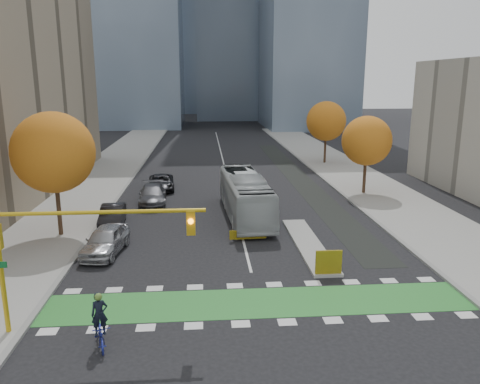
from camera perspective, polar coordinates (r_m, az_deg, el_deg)
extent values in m
plane|color=black|center=(21.11, 2.81, -15.15)|extent=(300.00, 300.00, 0.00)
cube|color=gray|center=(41.18, -19.90, -1.45)|extent=(7.00, 120.00, 0.15)
cube|color=gray|center=(42.74, 17.58, -0.74)|extent=(7.00, 120.00, 0.15)
cube|color=gray|center=(40.38, -15.11, -1.39)|extent=(0.30, 120.00, 0.16)
cube|color=gray|center=(41.56, 13.10, -0.85)|extent=(0.30, 120.00, 0.16)
cube|color=#2A812E|center=(22.42, 2.31, -13.31)|extent=(20.00, 3.00, 0.01)
cube|color=silver|center=(59.29, -2.04, 3.66)|extent=(0.15, 70.00, 0.01)
cube|color=black|center=(50.40, 7.01, 1.81)|extent=(2.50, 50.00, 0.01)
cube|color=gray|center=(29.85, 8.31, -6.30)|extent=(1.60, 10.00, 0.16)
cube|color=yellow|center=(25.25, 10.75, -8.41)|extent=(1.40, 0.12, 1.30)
cylinder|color=#332114|center=(32.71, -21.33, -0.69)|extent=(0.28, 0.28, 5.25)
sphere|color=#B76616|center=(32.16, -21.78, 4.50)|extent=(5.20, 5.20, 5.20)
cylinder|color=#332114|center=(43.58, 14.98, 2.66)|extent=(0.28, 0.28, 4.55)
sphere|color=#B76616|center=(43.19, 15.19, 6.05)|extent=(4.40, 4.40, 4.40)
cylinder|color=#332114|center=(58.82, 10.35, 5.78)|extent=(0.28, 0.28, 4.90)
sphere|color=#B76616|center=(58.52, 10.47, 8.50)|extent=(4.80, 4.80, 4.80)
cylinder|color=#BF9914|center=(21.00, -27.05, -9.03)|extent=(0.20, 0.20, 5.20)
cylinder|color=#BF9914|center=(19.00, -16.66, -2.39)|extent=(8.20, 0.16, 0.16)
cube|color=#BF9914|center=(18.71, -6.01, -3.72)|extent=(0.35, 0.28, 1.00)
sphere|color=orange|center=(18.51, -6.03, -3.59)|extent=(0.22, 0.22, 0.22)
imported|color=navy|center=(19.73, -16.58, -16.26)|extent=(1.19, 2.03, 1.01)
imported|color=black|center=(19.33, -16.76, -14.04)|extent=(0.72, 0.57, 1.72)
sphere|color=#597F2D|center=(19.02, -16.91, -12.14)|extent=(0.29, 0.29, 0.29)
imported|color=#B2B8BA|center=(35.24, 0.64, -0.44)|extent=(3.40, 11.84, 3.26)
imported|color=#ABACB1|center=(29.10, -16.09, -5.69)|extent=(2.57, 5.03, 1.64)
imported|color=black|center=(34.44, -15.29, -2.80)|extent=(1.84, 4.57, 1.48)
imported|color=#4C4C51|center=(39.61, -10.62, -0.37)|extent=(2.59, 5.57, 1.57)
imported|color=black|center=(44.78, -9.56, 1.16)|extent=(2.74, 5.21, 1.40)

